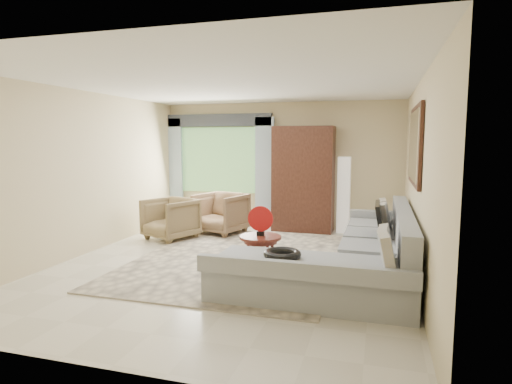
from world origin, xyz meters
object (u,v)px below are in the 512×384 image
(tv_screen, at_px, (380,220))
(armchair_right, at_px, (221,213))
(armchair_left, at_px, (170,219))
(coffee_table, at_px, (260,255))
(sectional_sofa, at_px, (357,259))
(floor_lamp, at_px, (344,195))
(armoire, at_px, (303,179))
(potted_plant, at_px, (175,212))

(tv_screen, relative_size, armchair_right, 0.85)
(armchair_left, bearing_deg, coffee_table, -13.97)
(sectional_sofa, distance_m, floor_lamp, 3.03)
(sectional_sofa, relative_size, armoire, 1.65)
(tv_screen, bearing_deg, coffee_table, -154.68)
(armchair_left, bearing_deg, potted_plant, 137.08)
(armchair_left, xyz_separation_m, armchair_right, (0.72, 0.73, 0.02))
(sectional_sofa, height_order, potted_plant, sectional_sofa)
(tv_screen, distance_m, potted_plant, 5.00)
(armchair_left, bearing_deg, sectional_sofa, 0.28)
(armchair_left, relative_size, armoire, 0.40)
(potted_plant, height_order, floor_lamp, floor_lamp)
(armchair_left, height_order, armchair_right, armchair_right)
(sectional_sofa, height_order, floor_lamp, floor_lamp)
(tv_screen, bearing_deg, armchair_right, 151.02)
(armchair_right, xyz_separation_m, potted_plant, (-1.36, 0.73, -0.15))
(coffee_table, height_order, armchair_right, armchair_right)
(armchair_right, xyz_separation_m, floor_lamp, (2.30, 0.78, 0.35))
(sectional_sofa, relative_size, floor_lamp, 2.31)
(tv_screen, bearing_deg, armoire, 122.19)
(tv_screen, distance_m, armoire, 2.84)
(sectional_sofa, bearing_deg, coffee_table, -170.66)
(tv_screen, distance_m, armchair_right, 3.45)
(armchair_right, bearing_deg, potted_plant, 168.15)
(armchair_left, height_order, floor_lamp, floor_lamp)
(coffee_table, bearing_deg, floor_lamp, 75.41)
(floor_lamp, bearing_deg, coffee_table, -104.59)
(sectional_sofa, bearing_deg, tv_screen, 62.56)
(potted_plant, height_order, armoire, armoire)
(coffee_table, height_order, armoire, armoire)
(sectional_sofa, relative_size, armchair_right, 3.96)
(armchair_left, distance_m, armchair_right, 1.02)
(floor_lamp, bearing_deg, armchair_right, -161.28)
(tv_screen, xyz_separation_m, armchair_left, (-3.72, 0.94, -0.34))
(coffee_table, xyz_separation_m, floor_lamp, (0.82, 3.16, 0.46))
(coffee_table, relative_size, armchair_right, 0.64)
(tv_screen, distance_m, coffee_table, 1.74)
(tv_screen, bearing_deg, sectional_sofa, -117.44)
(tv_screen, bearing_deg, floor_lamp, 105.99)
(armoire, bearing_deg, armchair_right, -154.39)
(armchair_left, bearing_deg, tv_screen, 8.93)
(tv_screen, relative_size, coffee_table, 1.33)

